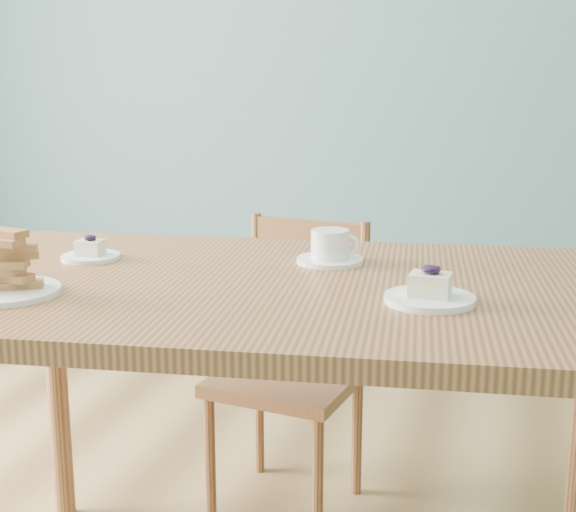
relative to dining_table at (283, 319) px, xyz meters
The scene contains 7 objects.
room 0.74m from the dining_table, 161.86° to the right, with size 5.01×5.01×2.71m.
dining_table is the anchor object (origin of this frame).
dining_chair 0.65m from the dining_table, 104.22° to the left, with size 0.43×0.41×0.84m.
cheesecake_plate_near 0.33m from the dining_table, 12.92° to the right, with size 0.17×0.17×0.07m.
cheesecake_plate_far 0.51m from the dining_table, behind, with size 0.14×0.14×0.06m.
coffee_cup 0.23m from the dining_table, 74.25° to the left, with size 0.15×0.15×0.08m.
biscotti_plate 0.57m from the dining_table, 153.51° to the right, with size 0.21×0.21×0.13m.
Camera 1 is at (0.85, -1.42, 1.24)m, focal length 50.00 mm.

